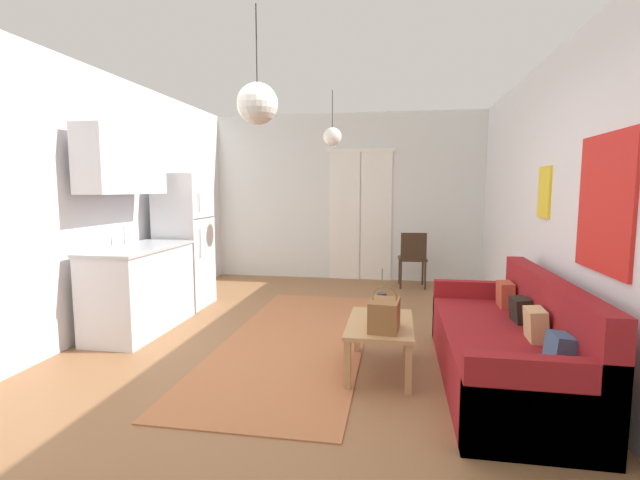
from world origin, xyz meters
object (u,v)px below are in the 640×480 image
object	(u,v)px
pendant_lamp_far	(332,137)
couch	(511,349)
handbag	(384,315)
refrigerator	(184,241)
pendant_lamp_near	(257,104)
bamboo_vase	(382,302)
coffee_table	(380,329)
accent_chair	(413,256)

from	to	relation	value
pendant_lamp_far	couch	bearing A→B (deg)	-51.78
handbag	refrigerator	distance (m)	3.23
handbag	pendant_lamp_near	distance (m)	1.82
bamboo_vase	pendant_lamp_far	bearing A→B (deg)	111.54
couch	pendant_lamp_near	world-z (taller)	pendant_lamp_near
handbag	coffee_table	bearing A→B (deg)	100.12
refrigerator	pendant_lamp_near	world-z (taller)	pendant_lamp_near
handbag	pendant_lamp_far	distance (m)	2.92
accent_chair	pendant_lamp_far	size ratio (longest dim) A/B	1.24
accent_chair	pendant_lamp_near	xyz separation A→B (m)	(-1.20, -3.87, 1.60)
couch	accent_chair	xyz separation A→B (m)	(-0.64, 3.33, 0.21)
coffee_table	accent_chair	xyz separation A→B (m)	(0.36, 3.25, 0.13)
couch	pendant_lamp_far	distance (m)	3.35
pendant_lamp_near	handbag	bearing A→B (deg)	24.97
couch	pendant_lamp_near	size ratio (longest dim) A/B	2.75
pendant_lamp_near	couch	bearing A→B (deg)	16.17
bamboo_vase	pendant_lamp_far	world-z (taller)	pendant_lamp_far
couch	bamboo_vase	distance (m)	1.10
refrigerator	accent_chair	size ratio (longest dim) A/B	1.98
refrigerator	pendant_lamp_far	world-z (taller)	pendant_lamp_far
bamboo_vase	handbag	bearing A→B (deg)	-85.90
couch	pendant_lamp_far	bearing A→B (deg)	128.22
couch	coffee_table	size ratio (longest dim) A/B	2.45
couch	handbag	size ratio (longest dim) A/B	6.13
handbag	pendant_lamp_far	world-z (taller)	pendant_lamp_far
pendant_lamp_far	coffee_table	bearing A→B (deg)	-71.37
coffee_table	handbag	world-z (taller)	handbag
coffee_table	bamboo_vase	bearing A→B (deg)	89.94
couch	bamboo_vase	xyz separation A→B (m)	(-1.01, 0.38, 0.23)
couch	pendant_lamp_near	bearing A→B (deg)	-163.83
pendant_lamp_near	coffee_table	bearing A→B (deg)	36.37
bamboo_vase	pendant_lamp_near	distance (m)	2.01
pendant_lamp_far	handbag	bearing A→B (deg)	-72.11
refrigerator	pendant_lamp_far	bearing A→B (deg)	12.35
accent_chair	pendant_lamp_near	distance (m)	4.35
bamboo_vase	pendant_lamp_far	xyz separation A→B (m)	(-0.71, 1.79, 1.66)
accent_chair	pendant_lamp_far	world-z (taller)	pendant_lamp_far
coffee_table	handbag	distance (m)	0.28
bamboo_vase	coffee_table	bearing A→B (deg)	-90.06
couch	handbag	world-z (taller)	couch
refrigerator	couch	bearing A→B (deg)	-26.47
handbag	pendant_lamp_near	xyz separation A→B (m)	(-0.87, -0.40, 1.55)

